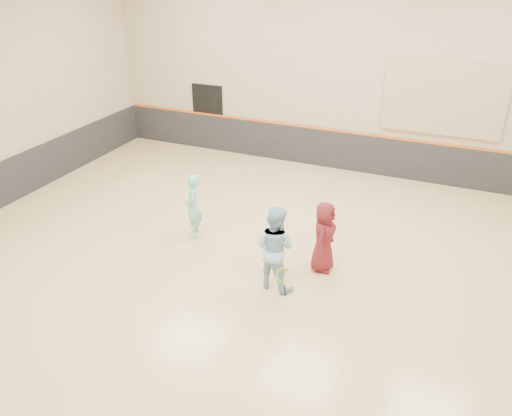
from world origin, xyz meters
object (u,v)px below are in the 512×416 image
at_px(young_man, 324,237).
at_px(spare_racket, 324,248).
at_px(girl, 193,206).
at_px(instructor, 275,248).

height_order(young_man, spare_racket, young_man).
relative_size(girl, spare_racket, 2.52).
height_order(girl, instructor, instructor).
relative_size(girl, young_man, 1.00).
xyz_separation_m(young_man, spare_racket, (-0.16, 0.73, -0.72)).
bearing_deg(instructor, young_man, -114.88).
distance_m(girl, spare_racket, 3.17).
xyz_separation_m(girl, spare_racket, (3.04, 0.56, -0.72)).
xyz_separation_m(girl, young_man, (3.20, -0.17, 0.00)).
height_order(instructor, young_man, instructor).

